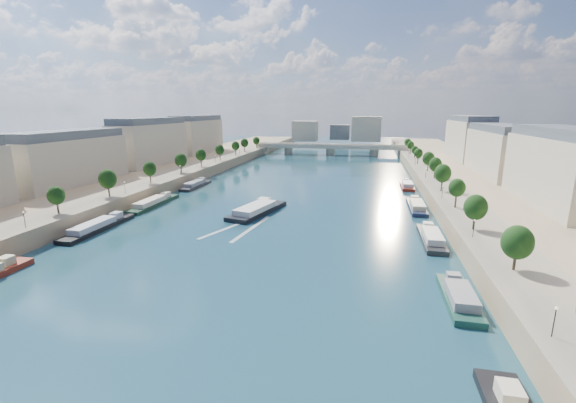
% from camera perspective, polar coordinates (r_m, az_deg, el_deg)
% --- Properties ---
extents(ground, '(700.00, 700.00, 0.00)m').
position_cam_1_polar(ground, '(151.06, 0.68, 0.76)').
color(ground, '#0C2C38').
rests_on(ground, ground).
extents(quay_left, '(44.00, 520.00, 5.00)m').
position_cam_1_polar(quay_left, '(178.81, -22.60, 2.53)').
color(quay_left, '#9E8460').
rests_on(quay_left, ground).
extents(quay_right, '(44.00, 520.00, 5.00)m').
position_cam_1_polar(quay_right, '(154.00, 27.98, 0.36)').
color(quay_right, '#9E8460').
rests_on(quay_right, ground).
extents(pave_left, '(14.00, 520.00, 0.10)m').
position_cam_1_polar(pave_left, '(170.38, -18.50, 3.25)').
color(pave_left, gray).
rests_on(pave_left, quay_left).
extents(pave_right, '(14.00, 520.00, 0.10)m').
position_cam_1_polar(pave_right, '(149.97, 22.59, 1.59)').
color(pave_right, gray).
rests_on(pave_right, quay_right).
extents(trees_left, '(4.80, 268.80, 8.26)m').
position_cam_1_polar(trees_left, '(170.28, -17.71, 5.15)').
color(trees_left, '#382B1E').
rests_on(trees_left, ground).
extents(trees_right, '(4.80, 268.80, 8.26)m').
position_cam_1_polar(trees_right, '(158.41, 21.42, 4.28)').
color(trees_right, '#382B1E').
rests_on(trees_right, ground).
extents(lamps_left, '(0.36, 200.36, 4.28)m').
position_cam_1_polar(lamps_left, '(159.18, -18.96, 3.53)').
color(lamps_left, black).
rests_on(lamps_left, ground).
extents(lamps_right, '(0.36, 200.36, 4.28)m').
position_cam_1_polar(lamps_right, '(153.55, 20.70, 3.05)').
color(lamps_right, black).
rests_on(lamps_right, ground).
extents(buildings_left, '(16.00, 226.00, 23.20)m').
position_cam_1_polar(buildings_left, '(194.19, -24.18, 7.34)').
color(buildings_left, beige).
rests_on(buildings_left, ground).
extents(buildings_right, '(16.00, 226.00, 23.20)m').
position_cam_1_polar(buildings_right, '(167.21, 31.71, 5.71)').
color(buildings_right, beige).
rests_on(buildings_right, ground).
extents(skyline, '(79.00, 42.00, 22.00)m').
position_cam_1_polar(skyline, '(365.43, 8.04, 10.43)').
color(skyline, beige).
rests_on(skyline, ground).
extents(bridge, '(112.00, 12.00, 8.15)m').
position_cam_1_polar(bridge, '(292.13, 6.29, 7.86)').
color(bridge, '#C1B79E').
rests_on(bridge, ground).
extents(tour_barge, '(14.21, 28.52, 3.76)m').
position_cam_1_polar(tour_barge, '(127.09, -4.60, -1.26)').
color(tour_barge, black).
rests_on(tour_barge, ground).
extents(wake, '(13.77, 25.95, 0.04)m').
position_cam_1_polar(wake, '(112.16, -6.99, -3.86)').
color(wake, silver).
rests_on(wake, ground).
extents(moored_barges_left, '(5.00, 157.94, 3.60)m').
position_cam_1_polar(moored_barges_left, '(120.08, -26.92, -3.69)').
color(moored_barges_left, '#1C243E').
rests_on(moored_barges_left, ground).
extents(moored_barges_right, '(5.00, 160.55, 3.60)m').
position_cam_1_polar(moored_barges_right, '(104.74, 20.63, -5.45)').
color(moored_barges_right, black).
rests_on(moored_barges_right, ground).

